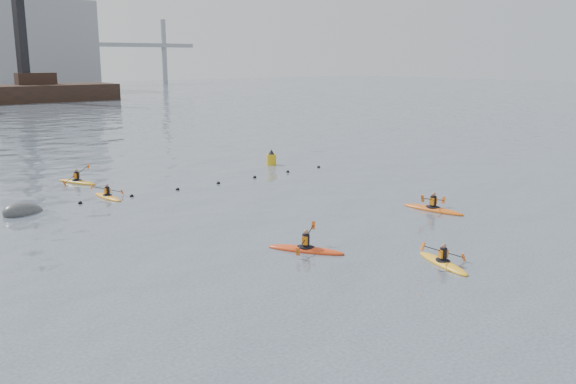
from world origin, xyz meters
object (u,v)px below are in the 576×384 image
Objects in this scene: kayaker_4 at (433,209)px; mooring_buoy at (24,213)px; kayaker_3 at (108,196)px; kayaker_5 at (77,181)px; kayaker_1 at (443,262)px; kayaker_0 at (306,249)px; nav_buoy at (271,159)px.

kayaker_4 is 21.58m from mooring_buoy.
kayaker_3 is 5.42m from kayaker_5.
kayaker_3 is at bearing 122.87° from kayaker_1.
kayaker_0 is 1.36× the size of mooring_buoy.
kayaker_4 is at bearing -80.42° from kayaker_5.
kayaker_4 is 22.67m from kayaker_5.
mooring_buoy is (-4.86, -0.66, -0.09)m from kayaker_3.
kayaker_4 is 1.10× the size of kayaker_5.
kayaker_0 is at bearing -106.20° from kayaker_5.
kayaker_1 is (3.11, -4.66, -0.01)m from kayaker_0.
kayaker_5 reaches higher than kayaker_1.
kayaker_5 is (0.17, 5.41, 0.01)m from kayaker_3.
nav_buoy is (14.21, 3.03, 0.32)m from kayaker_3.
kayaker_0 is 5.60m from kayaker_1.
kayaker_4 is at bearing -37.28° from mooring_buoy.
kayaker_3 is at bearing 67.56° from kayaker_0.
kayaker_1 is at bearing 31.64° from kayaker_4.
nav_buoy reaches higher than kayaker_5.
kayaker_0 is 1.03× the size of kayaker_1.
kayaker_5 is at bearing 83.59° from kayaker_3.
kayaker_1 reaches higher than mooring_buoy.
nav_buoy is (1.90, 16.76, 0.30)m from kayaker_4.
kayaker_4 is (12.32, -13.73, 0.02)m from kayaker_3.
kayaker_0 is 2.37× the size of nav_buoy.
kayaker_1 is at bearing -100.45° from kayaker_5.
kayaker_0 is 21.36m from nav_buoy.
mooring_buoy is at bearing 85.40° from kayaker_0.
kayaker_5 reaches higher than kayaker_0.
kayaker_5 is at bearing 50.37° from mooring_buoy.
kayaker_0 is 15.05m from kayaker_3.
kayaker_1 is at bearing -110.86° from nav_buoy.
kayaker_3 is at bearing -57.23° from kayaker_4.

